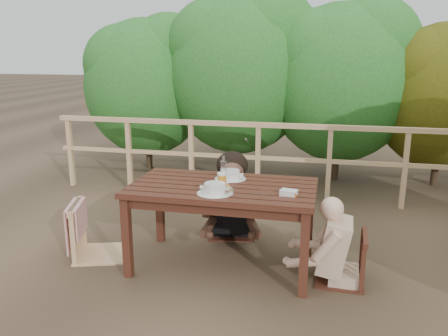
% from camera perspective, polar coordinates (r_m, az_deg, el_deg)
% --- Properties ---
extents(ground, '(60.00, 60.00, 0.00)m').
position_cam_1_polar(ground, '(4.28, -0.15, -11.93)').
color(ground, brown).
rests_on(ground, ground).
extents(table, '(1.61, 0.90, 0.74)m').
position_cam_1_polar(table, '(4.12, -0.16, -7.30)').
color(table, '#3B1B12').
rests_on(table, ground).
extents(chair_left, '(0.61, 0.61, 0.98)m').
position_cam_1_polar(chair_left, '(4.44, -15.35, -4.60)').
color(chair_left, tan).
rests_on(chair_left, ground).
extents(chair_far, '(0.55, 0.55, 0.95)m').
position_cam_1_polar(chair_far, '(4.78, 1.01, -2.86)').
color(chair_far, '#3B1B12').
rests_on(chair_far, ground).
extents(chair_right, '(0.43, 0.43, 0.83)m').
position_cam_1_polar(chair_right, '(3.96, 14.54, -8.07)').
color(chair_right, '#3B1B12').
rests_on(chair_right, ground).
extents(woman, '(0.69, 0.79, 1.42)m').
position_cam_1_polar(woman, '(4.74, 1.08, -0.13)').
color(woman, black).
rests_on(woman, ground).
extents(diner_right, '(0.62, 0.51, 1.21)m').
position_cam_1_polar(diner_right, '(3.90, 15.15, -5.52)').
color(diner_right, '#CEAA8C').
rests_on(diner_right, ground).
extents(railing, '(5.60, 0.10, 1.01)m').
position_cam_1_polar(railing, '(5.96, 4.23, 0.87)').
color(railing, tan).
rests_on(railing, ground).
extents(hedge_row, '(6.60, 1.60, 3.80)m').
position_cam_1_polar(hedge_row, '(6.95, 9.40, 14.25)').
color(hedge_row, '#256021').
rests_on(hedge_row, ground).
extents(soup_near, '(0.30, 0.30, 0.10)m').
position_cam_1_polar(soup_near, '(3.77, -1.14, -2.63)').
color(soup_near, white).
rests_on(soup_near, table).
extents(soup_far, '(0.29, 0.29, 0.10)m').
position_cam_1_polar(soup_far, '(4.19, 0.79, -0.90)').
color(soup_far, silver).
rests_on(soup_far, table).
extents(bread_roll, '(0.14, 0.11, 0.08)m').
position_cam_1_polar(bread_roll, '(3.82, -0.11, -2.52)').
color(bread_roll, olive).
rests_on(bread_roll, table).
extents(beer_glass, '(0.07, 0.07, 0.14)m').
position_cam_1_polar(beer_glass, '(3.92, -0.24, -1.62)').
color(beer_glass, gold).
rests_on(beer_glass, table).
extents(bottle, '(0.06, 0.06, 0.24)m').
position_cam_1_polar(bottle, '(4.11, -0.04, -0.15)').
color(bottle, white).
rests_on(bottle, table).
extents(tumbler, '(0.06, 0.06, 0.07)m').
position_cam_1_polar(tumbler, '(3.72, 0.76, -3.08)').
color(tumbler, white).
rests_on(tumbler, table).
extents(butter_tub, '(0.15, 0.12, 0.06)m').
position_cam_1_polar(butter_tub, '(3.76, 8.04, -3.15)').
color(butter_tub, white).
rests_on(butter_tub, table).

